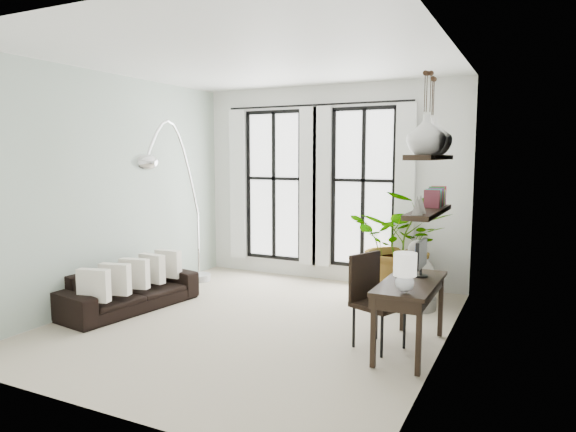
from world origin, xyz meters
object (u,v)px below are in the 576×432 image
Objects in this scene: desk at (409,287)px; buddha at (417,280)px; desk_chair at (373,294)px; sofa at (129,289)px; plant at (402,243)px; arc_lamp at (173,161)px.

desk is 1.37× the size of buddha.
desk_chair is (-0.40, 0.04, -0.14)m from desk.
buddha is (-0.26, 1.63, -0.32)m from desk.
sofa is at bearing -178.52° from desk.
plant reaches higher than buddha.
plant is 2.12m from desk_chair.
desk_chair is at bearing -84.63° from plant.
arc_lamp is at bearing 167.96° from desk.
buddha is at bearing 99.03° from desk.
plant is 1.23× the size of desk.
arc_lamp is at bearing -165.90° from buddha.
desk reaches higher than buddha.
desk_chair is (3.35, 0.14, 0.30)m from sofa.
arc_lamp is at bearing -169.93° from desk_chair.
buddha is at bearing -54.84° from sofa.
arc_lamp is (-3.05, -1.36, 1.20)m from plant.
desk_chair is at bearing -95.07° from buddha.
plant is at bearing -45.81° from sofa.
desk is 1.68m from buddha.
arc_lamp is (-3.24, 0.74, 1.42)m from desk_chair.
arc_lamp is at bearing -155.96° from plant.
sofa is 3.36m from desk_chair.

